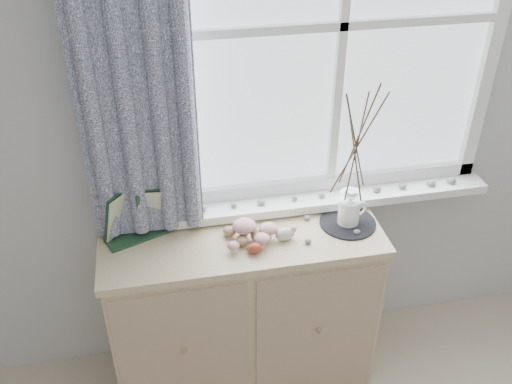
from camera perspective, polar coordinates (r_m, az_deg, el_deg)
sideboard at (r=2.69m, az=-1.26°, el=-11.64°), size 1.20×0.45×0.85m
botanical_book at (r=2.37m, az=-11.74°, el=-2.47°), size 0.36×0.25×0.24m
toadstool_cluster at (r=2.36m, az=-0.35°, el=-3.91°), size 0.23×0.16×0.09m
wooden_eggs at (r=2.36m, az=-1.02°, el=-4.62°), size 0.16×0.17×0.07m
songbird_figurine at (r=2.38m, az=2.93°, el=-4.16°), size 0.13×0.07×0.06m
crocheted_doily at (r=2.51m, az=9.15°, el=-3.05°), size 0.25×0.25×0.01m
twig_pitcher at (r=2.30m, az=10.03°, el=4.96°), size 0.32×0.32×0.70m
sideboard_pebbles at (r=2.46m, az=5.64°, el=-3.45°), size 0.33×0.23×0.02m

